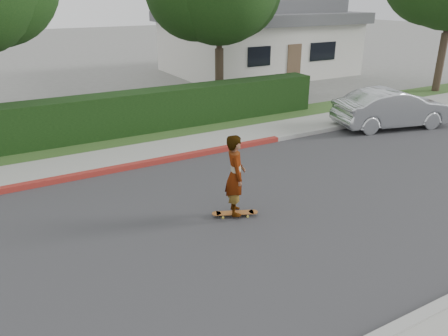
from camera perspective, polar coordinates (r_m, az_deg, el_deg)
The scene contains 11 objects.
ground at distance 11.38m, azimuth 14.86°, elevation -3.06°, with size 120.00×120.00×0.00m, color slate.
road at distance 11.38m, azimuth 14.86°, elevation -3.04°, with size 60.00×8.00×0.01m, color #2D2D30.
curb_far at distance 14.32m, azimuth 3.61°, elevation 3.19°, with size 60.00×0.20×0.15m, color #9E9E99.
curb_red_section at distance 12.48m, azimuth -16.08°, elevation -0.54°, with size 12.00×0.21×0.15m, color maroon.
sidewalk_far at distance 15.05m, azimuth 1.75°, elevation 4.10°, with size 60.00×1.60×0.12m, color gray.
planting_strip at distance 16.38m, azimuth -1.15°, elevation 5.56°, with size 60.00×1.60×0.10m, color #2D4C1E.
hedge at distance 15.61m, azimuth -12.05°, elevation 6.92°, with size 15.00×1.00×1.50m, color black.
house at distance 28.02m, azimuth 4.33°, elevation 16.61°, with size 10.60×8.60×4.30m.
skateboard at distance 9.80m, azimuth 1.44°, elevation -5.89°, with size 1.03×0.61×0.10m.
skateboarder at distance 9.41m, azimuth 1.50°, elevation -0.93°, with size 0.66×0.43×1.81m, color white.
car_silver at distance 17.33m, azimuth 21.15°, elevation 7.26°, with size 1.50×4.31×1.42m, color #BABDC2.
Camera 1 is at (-7.43, -7.25, 4.66)m, focal length 35.00 mm.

